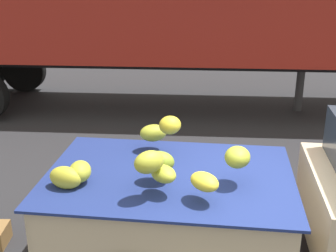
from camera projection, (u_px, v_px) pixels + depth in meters
The scene contains 1 object.
curb_strip at pixel (221, 62), 14.92m from camera, with size 80.00×0.80×0.16m, color gray.
Camera 1 is at (-0.94, -4.10, 3.26)m, focal length 47.64 mm.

